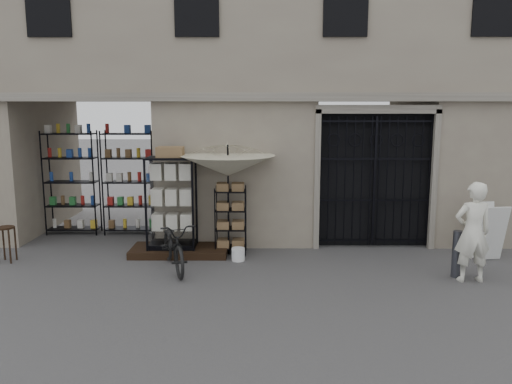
{
  "coord_description": "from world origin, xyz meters",
  "views": [
    {
      "loc": [
        -0.74,
        -8.53,
        3.03
      ],
      "look_at": [
        -0.8,
        1.4,
        1.35
      ],
      "focal_mm": 35.0,
      "sensor_mm": 36.0,
      "label": 1
    }
  ],
  "objects_px": {
    "market_umbrella": "(228,160)",
    "bicycle": "(175,269)",
    "white_bucket": "(238,254)",
    "steel_bollard": "(457,254)",
    "easel_sign": "(488,231)",
    "wooden_stool": "(7,243)",
    "shopkeeper": "(469,281)",
    "display_cabinet": "(172,207)",
    "wire_rack": "(231,221)"
  },
  "relations": [
    {
      "from": "shopkeeper",
      "to": "wire_rack",
      "type": "bearing_deg",
      "value": -24.98
    },
    {
      "from": "white_bucket",
      "to": "steel_bollard",
      "type": "distance_m",
      "value": 4.11
    },
    {
      "from": "display_cabinet",
      "to": "wire_rack",
      "type": "relative_size",
      "value": 1.44
    },
    {
      "from": "display_cabinet",
      "to": "white_bucket",
      "type": "xyz_separation_m",
      "value": [
        1.39,
        -0.43,
        -0.87
      ]
    },
    {
      "from": "display_cabinet",
      "to": "bicycle",
      "type": "height_order",
      "value": "display_cabinet"
    },
    {
      "from": "bicycle",
      "to": "steel_bollard",
      "type": "distance_m",
      "value": 5.21
    },
    {
      "from": "market_umbrella",
      "to": "wooden_stool",
      "type": "relative_size",
      "value": 3.85
    },
    {
      "from": "market_umbrella",
      "to": "shopkeeper",
      "type": "relative_size",
      "value": 1.55
    },
    {
      "from": "wire_rack",
      "to": "easel_sign",
      "type": "distance_m",
      "value": 5.21
    },
    {
      "from": "market_umbrella",
      "to": "bicycle",
      "type": "bearing_deg",
      "value": -134.3
    },
    {
      "from": "wire_rack",
      "to": "steel_bollard",
      "type": "relative_size",
      "value": 1.65
    },
    {
      "from": "wooden_stool",
      "to": "shopkeeper",
      "type": "height_order",
      "value": "wooden_stool"
    },
    {
      "from": "market_umbrella",
      "to": "shopkeeper",
      "type": "distance_m",
      "value": 5.06
    },
    {
      "from": "bicycle",
      "to": "wooden_stool",
      "type": "height_order",
      "value": "bicycle"
    },
    {
      "from": "white_bucket",
      "to": "wooden_stool",
      "type": "xyz_separation_m",
      "value": [
        -4.59,
        -0.11,
        0.25
      ]
    },
    {
      "from": "wire_rack",
      "to": "steel_bollard",
      "type": "bearing_deg",
      "value": -40.81
    },
    {
      "from": "white_bucket",
      "to": "steel_bollard",
      "type": "relative_size",
      "value": 0.31
    },
    {
      "from": "wire_rack",
      "to": "wooden_stool",
      "type": "bearing_deg",
      "value": 166.69
    },
    {
      "from": "wire_rack",
      "to": "steel_bollard",
      "type": "xyz_separation_m",
      "value": [
        4.16,
        -1.47,
        -0.26
      ]
    },
    {
      "from": "wooden_stool",
      "to": "steel_bollard",
      "type": "relative_size",
      "value": 0.83
    },
    {
      "from": "wire_rack",
      "to": "easel_sign",
      "type": "relative_size",
      "value": 1.27
    },
    {
      "from": "display_cabinet",
      "to": "steel_bollard",
      "type": "xyz_separation_m",
      "value": [
        5.37,
        -1.39,
        -0.57
      ]
    },
    {
      "from": "white_bucket",
      "to": "easel_sign",
      "type": "bearing_deg",
      "value": 1.38
    },
    {
      "from": "white_bucket",
      "to": "steel_bollard",
      "type": "height_order",
      "value": "steel_bollard"
    },
    {
      "from": "display_cabinet",
      "to": "shopkeeper",
      "type": "height_order",
      "value": "display_cabinet"
    },
    {
      "from": "steel_bollard",
      "to": "easel_sign",
      "type": "xyz_separation_m",
      "value": [
        1.04,
        1.08,
        0.15
      ]
    },
    {
      "from": "easel_sign",
      "to": "wooden_stool",
      "type": "bearing_deg",
      "value": 173.92
    },
    {
      "from": "easel_sign",
      "to": "white_bucket",
      "type": "bearing_deg",
      "value": 173.94
    },
    {
      "from": "easel_sign",
      "to": "shopkeeper",
      "type": "bearing_deg",
      "value": -131.41
    },
    {
      "from": "market_umbrella",
      "to": "easel_sign",
      "type": "height_order",
      "value": "market_umbrella"
    },
    {
      "from": "display_cabinet",
      "to": "wire_rack",
      "type": "height_order",
      "value": "display_cabinet"
    },
    {
      "from": "shopkeeper",
      "to": "easel_sign",
      "type": "distance_m",
      "value": 1.66
    },
    {
      "from": "steel_bollard",
      "to": "shopkeeper",
      "type": "relative_size",
      "value": 0.48
    },
    {
      "from": "bicycle",
      "to": "easel_sign",
      "type": "height_order",
      "value": "easel_sign"
    },
    {
      "from": "white_bucket",
      "to": "shopkeeper",
      "type": "relative_size",
      "value": 0.15
    },
    {
      "from": "bicycle",
      "to": "shopkeeper",
      "type": "relative_size",
      "value": 1.02
    },
    {
      "from": "white_bucket",
      "to": "wooden_stool",
      "type": "height_order",
      "value": "wooden_stool"
    },
    {
      "from": "shopkeeper",
      "to": "easel_sign",
      "type": "bearing_deg",
      "value": -127.64
    },
    {
      "from": "white_bucket",
      "to": "easel_sign",
      "type": "xyz_separation_m",
      "value": [
        5.02,
        0.12,
        0.45
      ]
    },
    {
      "from": "steel_bollard",
      "to": "bicycle",
      "type": "bearing_deg",
      "value": 175.43
    },
    {
      "from": "display_cabinet",
      "to": "wire_rack",
      "type": "xyz_separation_m",
      "value": [
        1.21,
        0.08,
        -0.31
      ]
    },
    {
      "from": "market_umbrella",
      "to": "bicycle",
      "type": "height_order",
      "value": "market_umbrella"
    },
    {
      "from": "wire_rack",
      "to": "market_umbrella",
      "type": "height_order",
      "value": "market_umbrella"
    },
    {
      "from": "shopkeeper",
      "to": "steel_bollard",
      "type": "bearing_deg",
      "value": -55.81
    },
    {
      "from": "bicycle",
      "to": "market_umbrella",
      "type": "bearing_deg",
      "value": 25.47
    },
    {
      "from": "display_cabinet",
      "to": "steel_bollard",
      "type": "bearing_deg",
      "value": -6.45
    },
    {
      "from": "display_cabinet",
      "to": "wooden_stool",
      "type": "xyz_separation_m",
      "value": [
        -3.21,
        -0.54,
        -0.62
      ]
    },
    {
      "from": "display_cabinet",
      "to": "bicycle",
      "type": "xyz_separation_m",
      "value": [
        0.2,
        -0.98,
        -1.0
      ]
    },
    {
      "from": "display_cabinet",
      "to": "easel_sign",
      "type": "relative_size",
      "value": 1.84
    },
    {
      "from": "white_bucket",
      "to": "easel_sign",
      "type": "distance_m",
      "value": 5.04
    }
  ]
}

